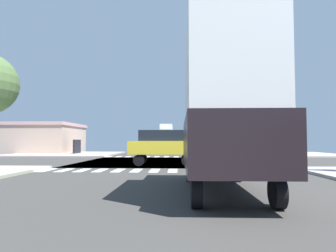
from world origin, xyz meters
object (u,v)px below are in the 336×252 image
street_lamp (229,117)px  box_truck_leading_2 (223,111)px  bank_building (33,138)px  sedan_outer_2 (150,144)px  suv_farside_1 (164,144)px  sedan_queued_1 (160,145)px  box_truck_nearside_1 (166,136)px  traffic_signal_mast (231,109)px  suv_crossing_2 (164,142)px

street_lamp → box_truck_leading_2: (-5.85, -34.74, -2.62)m
bank_building → box_truck_leading_2: bearing=-54.8°
bank_building → street_lamp: bearing=9.8°
sedan_outer_2 → street_lamp: bearing=137.3°
suv_farside_1 → sedan_queued_1: 19.39m
box_truck_nearside_1 → suv_farside_1: 36.67m
suv_farside_1 → sedan_queued_1: suv_farside_1 is taller
street_lamp → sedan_queued_1: 11.65m
traffic_signal_mast → box_truck_leading_2: traffic_signal_mast is taller
traffic_signal_mast → sedan_outer_2: size_ratio=1.54×
suv_crossing_2 → bank_building: bearing=30.2°
bank_building → suv_crossing_2: bearing=30.2°
bank_building → box_truck_nearside_1: box_truck_nearside_1 is taller
sedan_queued_1 → sedan_outer_2: 16.85m
traffic_signal_mast → street_lamp: bearing=81.9°
suv_crossing_2 → sedan_queued_1: (0.00, -10.08, -0.28)m
suv_crossing_2 → street_lamp: bearing=151.4°
sedan_queued_1 → box_truck_nearside_1: bearing=-90.0°
traffic_signal_mast → box_truck_nearside_1: 27.31m
street_lamp → box_truck_leading_2: bearing=-99.6°
traffic_signal_mast → sedan_queued_1: bearing=132.3°
bank_building → box_truck_leading_2: box_truck_leading_2 is taller
street_lamp → box_truck_leading_2: 35.33m
traffic_signal_mast → street_lamp: size_ratio=0.76×
suv_farside_1 → box_truck_leading_2: (2.46, -10.70, 1.17)m
suv_farside_1 → sedan_outer_2: suv_farside_1 is taller
box_truck_nearside_1 → suv_crossing_2: (0.00, -7.22, -1.17)m
traffic_signal_mast → bank_building: traffic_signal_mast is taller
suv_crossing_2 → box_truck_leading_2: size_ratio=0.64×
traffic_signal_mast → box_truck_nearside_1: traffic_signal_mast is taller
box_truck_leading_2 → sedan_outer_2: 47.15m
bank_building → suv_crossing_2: (17.22, 10.03, -0.60)m
bank_building → sedan_queued_1: size_ratio=3.12×
traffic_signal_mast → box_truck_leading_2: size_ratio=0.92×
bank_building → sedan_queued_1: 17.25m
sedan_outer_2 → box_truck_nearside_1: bearing=-166.5°
box_truck_nearside_1 → sedan_queued_1: size_ratio=1.67×
suv_crossing_2 → sedan_outer_2: (-3.00, 6.50, -0.28)m
traffic_signal_mast → suv_crossing_2: traffic_signal_mast is taller
traffic_signal_mast → street_lamp: (1.91, 13.45, 0.32)m
box_truck_nearside_1 → sedan_outer_2: 3.41m
bank_building → box_truck_nearside_1: size_ratio=1.86×
traffic_signal_mast → box_truck_leading_2: bearing=-100.5°
bank_building → suv_farside_1: bearing=-45.9°
box_truck_nearside_1 → box_truck_leading_2: (4.00, -47.32, 0.00)m
sedan_queued_1 → box_truck_leading_2: 30.32m
bank_building → sedan_outer_2: 21.82m
traffic_signal_mast → sedan_outer_2: (-10.93, 25.31, -3.76)m
box_truck_nearside_1 → sedan_outer_2: bearing=13.5°
box_truck_leading_2 → sedan_outer_2: size_ratio=1.67×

